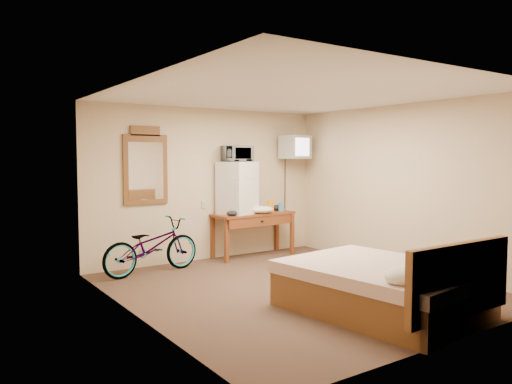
{
  "coord_description": "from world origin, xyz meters",
  "views": [
    {
      "loc": [
        -3.99,
        -4.99,
        1.7
      ],
      "look_at": [
        -0.22,
        0.54,
        1.23
      ],
      "focal_mm": 35.0,
      "sensor_mm": 36.0,
      "label": 1
    }
  ],
  "objects_px": {
    "mini_fridge": "(237,188)",
    "wall_mirror": "(146,167)",
    "blue_cup": "(281,207)",
    "bed": "(386,286)",
    "crt_television": "(295,147)",
    "desk": "(255,220)",
    "bicycle": "(152,246)",
    "microwave": "(237,154)"
  },
  "relations": [
    {
      "from": "mini_fridge",
      "to": "wall_mirror",
      "type": "distance_m",
      "value": 1.58
    },
    {
      "from": "blue_cup",
      "to": "wall_mirror",
      "type": "relative_size",
      "value": 0.13
    },
    {
      "from": "blue_cup",
      "to": "bed",
      "type": "relative_size",
      "value": 0.07
    },
    {
      "from": "wall_mirror",
      "to": "crt_television",
      "type": "bearing_deg",
      "value": -5.27
    },
    {
      "from": "blue_cup",
      "to": "wall_mirror",
      "type": "distance_m",
      "value": 2.5
    },
    {
      "from": "mini_fridge",
      "to": "wall_mirror",
      "type": "relative_size",
      "value": 0.73
    },
    {
      "from": "desk",
      "to": "wall_mirror",
      "type": "distance_m",
      "value": 2.06
    },
    {
      "from": "blue_cup",
      "to": "crt_television",
      "type": "bearing_deg",
      "value": 6.6
    },
    {
      "from": "crt_television",
      "to": "bicycle",
      "type": "relative_size",
      "value": 0.41
    },
    {
      "from": "mini_fridge",
      "to": "bed",
      "type": "distance_m",
      "value": 3.57
    },
    {
      "from": "mini_fridge",
      "to": "bicycle",
      "type": "distance_m",
      "value": 1.83
    },
    {
      "from": "crt_television",
      "to": "bicycle",
      "type": "distance_m",
      "value": 3.2
    },
    {
      "from": "bed",
      "to": "blue_cup",
      "type": "bearing_deg",
      "value": 71.85
    },
    {
      "from": "bicycle",
      "to": "bed",
      "type": "distance_m",
      "value": 3.48
    },
    {
      "from": "microwave",
      "to": "wall_mirror",
      "type": "relative_size",
      "value": 0.4
    },
    {
      "from": "bicycle",
      "to": "mini_fridge",
      "type": "bearing_deg",
      "value": -89.2
    },
    {
      "from": "desk",
      "to": "bicycle",
      "type": "height_order",
      "value": "bicycle"
    },
    {
      "from": "desk",
      "to": "bicycle",
      "type": "xyz_separation_m",
      "value": [
        -1.94,
        -0.18,
        -0.23
      ]
    },
    {
      "from": "wall_mirror",
      "to": "bed",
      "type": "xyz_separation_m",
      "value": [
        1.28,
        -3.65,
        -1.26
      ]
    },
    {
      "from": "crt_television",
      "to": "bed",
      "type": "bearing_deg",
      "value": -113.09
    },
    {
      "from": "desk",
      "to": "microwave",
      "type": "relative_size",
      "value": 3.03
    },
    {
      "from": "wall_mirror",
      "to": "bed",
      "type": "height_order",
      "value": "wall_mirror"
    },
    {
      "from": "crt_television",
      "to": "bicycle",
      "type": "height_order",
      "value": "crt_television"
    },
    {
      "from": "blue_cup",
      "to": "mini_fridge",
      "type": "bearing_deg",
      "value": 174.17
    },
    {
      "from": "microwave",
      "to": "wall_mirror",
      "type": "height_order",
      "value": "wall_mirror"
    },
    {
      "from": "wall_mirror",
      "to": "bed",
      "type": "bearing_deg",
      "value": -70.73
    },
    {
      "from": "desk",
      "to": "blue_cup",
      "type": "xyz_separation_m",
      "value": [
        0.55,
        -0.02,
        0.19
      ]
    },
    {
      "from": "mini_fridge",
      "to": "microwave",
      "type": "distance_m",
      "value": 0.57
    },
    {
      "from": "microwave",
      "to": "bicycle",
      "type": "height_order",
      "value": "microwave"
    },
    {
      "from": "bicycle",
      "to": "blue_cup",
      "type": "bearing_deg",
      "value": -94.16
    },
    {
      "from": "wall_mirror",
      "to": "blue_cup",
      "type": "bearing_deg",
      "value": -6.99
    },
    {
      "from": "desk",
      "to": "wall_mirror",
      "type": "xyz_separation_m",
      "value": [
        -1.83,
        0.27,
        0.92
      ]
    },
    {
      "from": "blue_cup",
      "to": "bicycle",
      "type": "xyz_separation_m",
      "value": [
        -2.49,
        -0.17,
        -0.42
      ]
    },
    {
      "from": "desk",
      "to": "microwave",
      "type": "distance_m",
      "value": 1.16
    },
    {
      "from": "bed",
      "to": "crt_television",
      "type": "bearing_deg",
      "value": 66.91
    },
    {
      "from": "bicycle",
      "to": "bed",
      "type": "bearing_deg",
      "value": -164.51
    },
    {
      "from": "microwave",
      "to": "blue_cup",
      "type": "distance_m",
      "value": 1.26
    },
    {
      "from": "desk",
      "to": "microwave",
      "type": "bearing_deg",
      "value": 166.97
    },
    {
      "from": "wall_mirror",
      "to": "bicycle",
      "type": "relative_size",
      "value": 0.78
    },
    {
      "from": "desk",
      "to": "crt_television",
      "type": "relative_size",
      "value": 2.34
    },
    {
      "from": "blue_cup",
      "to": "bed",
      "type": "height_order",
      "value": "same"
    },
    {
      "from": "bicycle",
      "to": "desk",
      "type": "bearing_deg",
      "value": -92.59
    }
  ]
}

